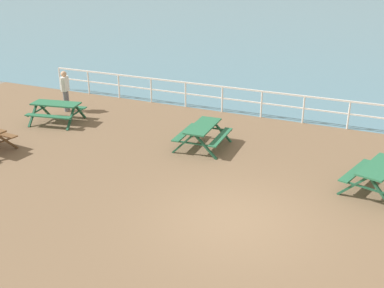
# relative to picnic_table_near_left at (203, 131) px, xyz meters

# --- Properties ---
(ground_plane) EXTENTS (30.00, 24.00, 0.20)m
(ground_plane) POSITION_rel_picnic_table_near_left_xyz_m (2.49, -3.92, -0.68)
(ground_plane) COLOR brown
(sea_band) EXTENTS (142.00, 90.00, 0.01)m
(sea_band) POSITION_rel_picnic_table_near_left_xyz_m (2.49, 48.83, -0.58)
(sea_band) COLOR teal
(sea_band) RESTS_ON ground
(seaward_railing) EXTENTS (23.07, 0.07, 1.08)m
(seaward_railing) POSITION_rel_picnic_table_near_left_xyz_m (2.49, 3.83, 0.15)
(seaward_railing) COLOR white
(seaward_railing) RESTS_ON ground
(picnic_table_near_left) EXTENTS (1.63, 1.88, 0.80)m
(picnic_table_near_left) POSITION_rel_picnic_table_near_left_xyz_m (0.00, 0.00, 0.00)
(picnic_table_near_left) COLOR #286B47
(picnic_table_near_left) RESTS_ON ground
(picnic_table_near_right) EXTENTS (2.05, 1.82, 0.80)m
(picnic_table_near_right) POSITION_rel_picnic_table_near_left_xyz_m (-6.04, 0.00, 0.00)
(picnic_table_near_right) COLOR #286B47
(picnic_table_near_right) RESTS_ON ground
(picnic_table_far_left) EXTENTS (1.93, 2.14, 0.80)m
(picnic_table_far_left) POSITION_rel_picnic_table_near_left_xyz_m (5.52, -0.98, 0.00)
(picnic_table_far_left) COLOR #286B47
(picnic_table_far_left) RESTS_ON ground
(visitor) EXTENTS (0.28, 0.52, 1.66)m
(visitor) POSITION_rel_picnic_table_near_left_xyz_m (-6.63, 1.31, 0.36)
(visitor) COLOR slate
(visitor) RESTS_ON ground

